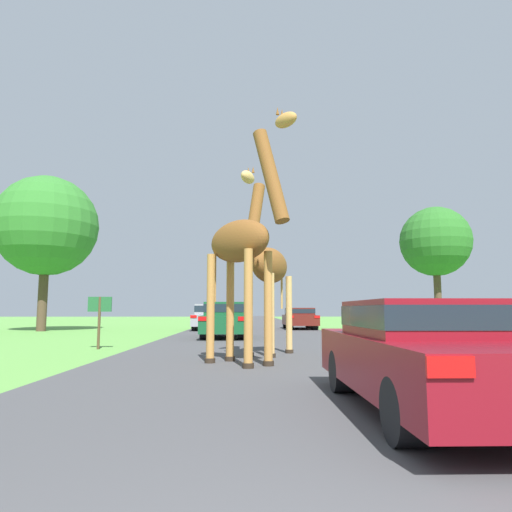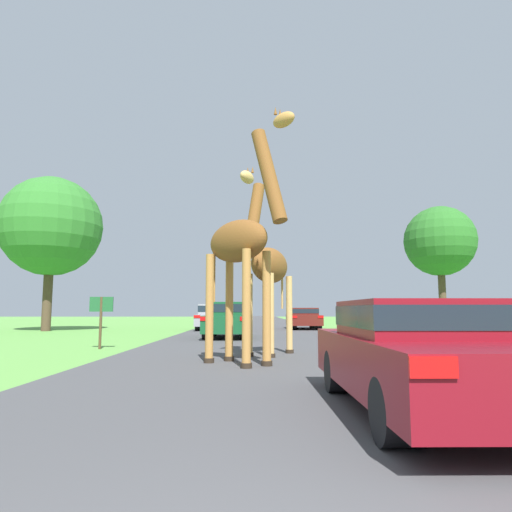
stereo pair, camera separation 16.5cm
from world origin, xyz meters
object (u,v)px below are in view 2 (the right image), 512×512
(giraffe_companion, at_px, (242,245))
(tree_centre_back, at_px, (51,227))
(giraffe_near_road, at_px, (268,267))
(car_queue_left, at_px, (214,316))
(car_lead_maroon, at_px, (425,352))
(sign_post, at_px, (101,312))
(tree_left_edge, at_px, (440,242))
(car_far_ahead, at_px, (227,319))
(car_queue_right, at_px, (303,318))

(giraffe_companion, height_order, tree_centre_back, tree_centre_back)
(giraffe_near_road, relative_size, giraffe_companion, 0.88)
(giraffe_companion, xyz_separation_m, tree_centre_back, (-11.11, 15.63, 3.27))
(car_queue_left, bearing_deg, giraffe_companion, -83.39)
(car_lead_maroon, height_order, sign_post, sign_post)
(tree_left_edge, bearing_deg, giraffe_near_road, -125.77)
(tree_left_edge, bearing_deg, tree_centre_back, -176.35)
(giraffe_near_road, relative_size, tree_left_edge, 0.64)
(giraffe_near_road, relative_size, sign_post, 3.02)
(tree_centre_back, relative_size, sign_post, 5.61)
(car_lead_maroon, height_order, car_far_ahead, car_far_ahead)
(giraffe_companion, height_order, car_far_ahead, giraffe_companion)
(giraffe_companion, xyz_separation_m, car_lead_maroon, (2.18, -4.49, -1.87))
(car_lead_maroon, relative_size, tree_left_edge, 0.58)
(giraffe_companion, distance_m, tree_left_edge, 20.72)
(car_queue_right, bearing_deg, sign_post, -118.05)
(sign_post, bearing_deg, tree_centre_back, 120.35)
(giraffe_companion, distance_m, car_lead_maroon, 5.33)
(giraffe_companion, bearing_deg, tree_centre_back, -96.27)
(giraffe_near_road, height_order, tree_centre_back, tree_centre_back)
(giraffe_companion, relative_size, sign_post, 3.42)
(car_queue_right, relative_size, tree_centre_back, 0.50)
(car_far_ahead, bearing_deg, giraffe_companion, -85.14)
(giraffe_near_road, relative_size, car_queue_left, 1.17)
(car_queue_left, xyz_separation_m, tree_left_edge, (13.41, 0.03, 4.43))
(sign_post, bearing_deg, car_queue_right, 61.95)
(giraffe_companion, bearing_deg, giraffe_near_road, -148.54)
(giraffe_near_road, height_order, sign_post, giraffe_near_road)
(tree_left_edge, relative_size, sign_post, 4.76)
(giraffe_near_road, xyz_separation_m, car_far_ahead, (-1.44, 7.52, -1.49))
(tree_left_edge, bearing_deg, car_queue_left, -179.87)
(car_far_ahead, distance_m, tree_centre_back, 12.95)
(car_lead_maroon, height_order, tree_left_edge, tree_left_edge)
(car_queue_left, bearing_deg, car_lead_maroon, -79.07)
(car_lead_maroon, relative_size, car_queue_left, 1.08)
(giraffe_near_road, xyz_separation_m, sign_post, (-4.91, 1.91, -1.19))
(car_lead_maroon, bearing_deg, giraffe_companion, 115.94)
(giraffe_companion, bearing_deg, car_lead_maroon, 74.27)
(giraffe_near_road, distance_m, car_lead_maroon, 6.93)
(car_queue_right, bearing_deg, giraffe_near_road, -99.52)
(giraffe_near_road, relative_size, car_lead_maroon, 1.09)
(giraffe_companion, xyz_separation_m, car_queue_left, (-1.97, 17.04, -1.77))
(sign_post, bearing_deg, car_lead_maroon, -52.63)
(giraffe_companion, height_order, car_lead_maroon, giraffe_companion)
(giraffe_companion, distance_m, sign_post, 6.03)
(giraffe_near_road, xyz_separation_m, tree_centre_back, (-11.73, 13.56, 3.55))
(car_queue_right, xyz_separation_m, tree_left_edge, (8.08, -1.24, 4.52))
(car_queue_left, bearing_deg, tree_left_edge, 0.13)
(car_lead_maroon, bearing_deg, car_far_ahead, 102.02)
(sign_post, bearing_deg, tree_left_edge, 39.79)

